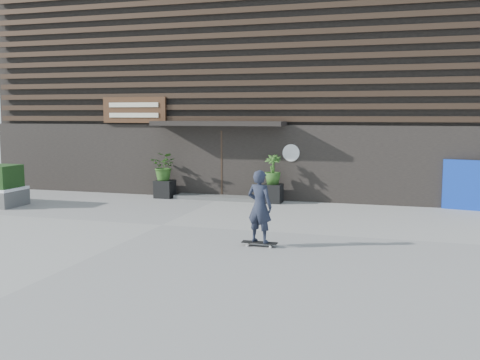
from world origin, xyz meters
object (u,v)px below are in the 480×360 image
(blue_tarp, at_px, (471,185))
(planter_pot_left, at_px, (165,189))
(planter_pot_right, at_px, (273,193))
(skateboarder, at_px, (260,207))

(blue_tarp, bearing_deg, planter_pot_left, -167.46)
(planter_pot_right, xyz_separation_m, skateboarder, (1.11, -5.94, 0.57))
(blue_tarp, bearing_deg, planter_pot_right, -166.34)
(planter_pot_right, distance_m, blue_tarp, 6.01)
(planter_pot_right, height_order, blue_tarp, blue_tarp)
(blue_tarp, xyz_separation_m, skateboarder, (-4.88, -6.24, 0.12))
(planter_pot_left, relative_size, skateboarder, 0.36)
(planter_pot_right, relative_size, blue_tarp, 0.38)
(planter_pot_right, relative_size, skateboarder, 0.36)
(planter_pot_left, relative_size, blue_tarp, 0.38)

